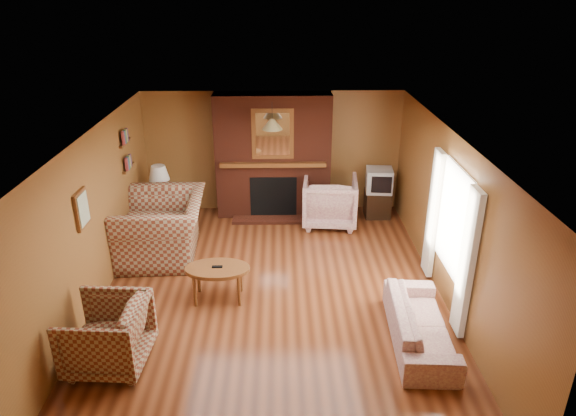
{
  "coord_description": "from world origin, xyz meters",
  "views": [
    {
      "loc": [
        0.11,
        -6.47,
        4.25
      ],
      "look_at": [
        0.24,
        0.6,
        1.15
      ],
      "focal_mm": 32.0,
      "sensor_mm": 36.0,
      "label": 1
    }
  ],
  "objects_px": {
    "floral_armchair": "(330,201)",
    "side_table": "(163,212)",
    "crt_tv": "(379,180)",
    "fireplace": "(273,157)",
    "table_lamp": "(159,180)",
    "plaid_loveseat": "(162,227)",
    "tv_stand": "(377,204)",
    "coffee_table": "(218,271)",
    "plaid_armchair": "(107,335)",
    "floral_sofa": "(420,324)"
  },
  "relations": [
    {
      "from": "floral_armchair",
      "to": "table_lamp",
      "type": "relative_size",
      "value": 1.61
    },
    {
      "from": "fireplace",
      "to": "tv_stand",
      "type": "xyz_separation_m",
      "value": [
        2.05,
        -0.18,
        -0.92
      ]
    },
    {
      "from": "fireplace",
      "to": "coffee_table",
      "type": "distance_m",
      "value": 3.24
    },
    {
      "from": "coffee_table",
      "to": "tv_stand",
      "type": "xyz_separation_m",
      "value": [
        2.83,
        2.87,
        -0.2
      ]
    },
    {
      "from": "tv_stand",
      "to": "fireplace",
      "type": "bearing_deg",
      "value": 175.83
    },
    {
      "from": "fireplace",
      "to": "floral_armchair",
      "type": "relative_size",
      "value": 2.35
    },
    {
      "from": "floral_armchair",
      "to": "table_lamp",
      "type": "height_order",
      "value": "table_lamp"
    },
    {
      "from": "floral_armchair",
      "to": "coffee_table",
      "type": "distance_m",
      "value": 3.15
    },
    {
      "from": "coffee_table",
      "to": "plaid_armchair",
      "type": "bearing_deg",
      "value": -130.07
    },
    {
      "from": "floral_sofa",
      "to": "plaid_loveseat",
      "type": "bearing_deg",
      "value": 61.09
    },
    {
      "from": "side_table",
      "to": "crt_tv",
      "type": "bearing_deg",
      "value": 4.74
    },
    {
      "from": "floral_armchair",
      "to": "crt_tv",
      "type": "bearing_deg",
      "value": -156.14
    },
    {
      "from": "plaid_armchair",
      "to": "tv_stand",
      "type": "bearing_deg",
      "value": 140.56
    },
    {
      "from": "plaid_loveseat",
      "to": "floral_sofa",
      "type": "distance_m",
      "value": 4.45
    },
    {
      "from": "floral_sofa",
      "to": "table_lamp",
      "type": "distance_m",
      "value": 5.39
    },
    {
      "from": "plaid_loveseat",
      "to": "crt_tv",
      "type": "relative_size",
      "value": 2.93
    },
    {
      "from": "floral_armchair",
      "to": "crt_tv",
      "type": "height_order",
      "value": "crt_tv"
    },
    {
      "from": "table_lamp",
      "to": "coffee_table",
      "type": "bearing_deg",
      "value": -62.45
    },
    {
      "from": "side_table",
      "to": "floral_armchair",
      "type": "bearing_deg",
      "value": 0.4
    },
    {
      "from": "side_table",
      "to": "table_lamp",
      "type": "distance_m",
      "value": 0.64
    },
    {
      "from": "fireplace",
      "to": "coffee_table",
      "type": "bearing_deg",
      "value": -104.38
    },
    {
      "from": "floral_armchair",
      "to": "side_table",
      "type": "xyz_separation_m",
      "value": [
        -3.17,
        -0.02,
        -0.18
      ]
    },
    {
      "from": "fireplace",
      "to": "crt_tv",
      "type": "xyz_separation_m",
      "value": [
        2.05,
        -0.19,
        -0.43
      ]
    },
    {
      "from": "floral_armchair",
      "to": "tv_stand",
      "type": "bearing_deg",
      "value": -155.85
    },
    {
      "from": "table_lamp",
      "to": "crt_tv",
      "type": "relative_size",
      "value": 1.18
    },
    {
      "from": "floral_sofa",
      "to": "crt_tv",
      "type": "bearing_deg",
      "value": 1.33
    },
    {
      "from": "plaid_armchair",
      "to": "crt_tv",
      "type": "relative_size",
      "value": 1.72
    },
    {
      "from": "plaid_loveseat",
      "to": "coffee_table",
      "type": "height_order",
      "value": "plaid_loveseat"
    },
    {
      "from": "floral_armchair",
      "to": "tv_stand",
      "type": "height_order",
      "value": "floral_armchair"
    },
    {
      "from": "tv_stand",
      "to": "plaid_armchair",
      "type": "bearing_deg",
      "value": -132.22
    },
    {
      "from": "tv_stand",
      "to": "table_lamp",
      "type": "bearing_deg",
      "value": -174.2
    },
    {
      "from": "coffee_table",
      "to": "floral_armchair",
      "type": "bearing_deg",
      "value": 53.89
    },
    {
      "from": "fireplace",
      "to": "table_lamp",
      "type": "distance_m",
      "value": 2.18
    },
    {
      "from": "floral_sofa",
      "to": "side_table",
      "type": "height_order",
      "value": "side_table"
    },
    {
      "from": "side_table",
      "to": "tv_stand",
      "type": "height_order",
      "value": "side_table"
    },
    {
      "from": "fireplace",
      "to": "crt_tv",
      "type": "distance_m",
      "value": 2.1
    },
    {
      "from": "floral_armchair",
      "to": "floral_sofa",
      "type": "bearing_deg",
      "value": 108.67
    },
    {
      "from": "plaid_armchair",
      "to": "coffee_table",
      "type": "bearing_deg",
      "value": 143.69
    },
    {
      "from": "coffee_table",
      "to": "crt_tv",
      "type": "xyz_separation_m",
      "value": [
        2.83,
        2.87,
        0.3
      ]
    },
    {
      "from": "coffee_table",
      "to": "crt_tv",
      "type": "height_order",
      "value": "crt_tv"
    },
    {
      "from": "crt_tv",
      "to": "floral_armchair",
      "type": "bearing_deg",
      "value": -161.76
    },
    {
      "from": "plaid_loveseat",
      "to": "floral_sofa",
      "type": "xyz_separation_m",
      "value": [
        3.75,
        -2.38,
        -0.25
      ]
    },
    {
      "from": "side_table",
      "to": "tv_stand",
      "type": "xyz_separation_m",
      "value": [
        4.15,
        0.35,
        -0.02
      ]
    },
    {
      "from": "crt_tv",
      "to": "plaid_loveseat",
      "type": "bearing_deg",
      "value": -158.89
    },
    {
      "from": "floral_armchair",
      "to": "side_table",
      "type": "bearing_deg",
      "value": 6.02
    },
    {
      "from": "side_table",
      "to": "crt_tv",
      "type": "relative_size",
      "value": 1.04
    },
    {
      "from": "plaid_armchair",
      "to": "side_table",
      "type": "height_order",
      "value": "plaid_armchair"
    },
    {
      "from": "plaid_armchair",
      "to": "table_lamp",
      "type": "xyz_separation_m",
      "value": [
        -0.15,
        3.91,
        0.49
      ]
    },
    {
      "from": "fireplace",
      "to": "crt_tv",
      "type": "relative_size",
      "value": 4.44
    },
    {
      "from": "fireplace",
      "to": "floral_armchair",
      "type": "bearing_deg",
      "value": -25.53
    }
  ]
}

